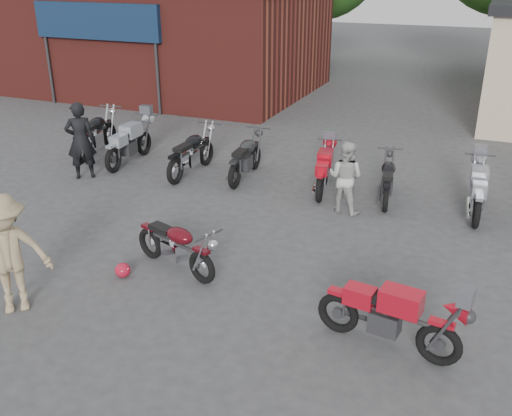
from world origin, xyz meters
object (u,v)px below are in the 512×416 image
at_px(helmet, 123,270).
at_px(row_bike_1, 129,140).
at_px(row_bike_2, 192,150).
at_px(row_bike_5, 388,177).
at_px(person_dark, 81,141).
at_px(sportbike, 391,313).
at_px(vintage_motorcycle, 176,243).
at_px(person_tan, 7,254).
at_px(row_bike_6, 478,188).
at_px(row_bike_3, 246,155).
at_px(person_light, 345,177).
at_px(row_bike_4, 324,168).
at_px(row_bike_0, 95,132).

xyz_separation_m(helmet, row_bike_1, (-3.27, 5.03, 0.48)).
relative_size(row_bike_2, row_bike_5, 1.15).
bearing_deg(row_bike_5, row_bike_2, 82.71).
xyz_separation_m(helmet, person_dark, (-3.67, 3.66, 0.81)).
xyz_separation_m(sportbike, row_bike_5, (-1.06, 5.29, -0.03)).
distance_m(vintage_motorcycle, person_tan, 2.59).
distance_m(person_tan, row_bike_1, 6.88).
xyz_separation_m(person_dark, row_bike_1, (0.40, 1.37, -0.32)).
bearing_deg(person_dark, row_bike_6, 149.59).
relative_size(person_tan, row_bike_5, 1.03).
bearing_deg(vintage_motorcycle, row_bike_3, 117.74).
relative_size(person_light, row_bike_1, 0.73).
height_order(person_dark, person_tan, person_dark).
relative_size(row_bike_1, row_bike_4, 1.10).
distance_m(person_tan, row_bike_5, 7.80).
distance_m(person_light, row_bike_5, 1.23).
bearing_deg(helmet, person_dark, 135.12).
xyz_separation_m(person_dark, row_bike_2, (2.30, 1.25, -0.33)).
distance_m(helmet, row_bike_6, 7.27).
relative_size(row_bike_1, row_bike_6, 1.06).
height_order(person_dark, person_light, person_dark).
bearing_deg(person_dark, sportbike, 115.22).
xyz_separation_m(helmet, row_bike_0, (-4.55, 5.31, 0.50)).
bearing_deg(row_bike_6, sportbike, 167.06).
bearing_deg(helmet, person_light, 56.84).
bearing_deg(row_bike_4, row_bike_3, 78.46).
xyz_separation_m(row_bike_4, row_bike_6, (3.28, -0.04, 0.02)).
distance_m(person_dark, person_light, 6.37).
bearing_deg(row_bike_6, person_tan, 132.17).
relative_size(person_light, row_bike_6, 0.77).
xyz_separation_m(person_light, row_bike_0, (-7.23, 1.22, -0.14)).
bearing_deg(row_bike_3, helmet, 176.46).
distance_m(sportbike, person_tan, 5.49).
relative_size(row_bike_0, row_bike_6, 1.09).
bearing_deg(row_bike_2, helmet, -163.18).
bearing_deg(row_bike_3, vintage_motorcycle, -174.55).
bearing_deg(person_dark, row_bike_5, 152.17).
height_order(helmet, person_tan, person_tan).
distance_m(person_light, row_bike_1, 6.02).
xyz_separation_m(row_bike_4, row_bike_5, (1.43, -0.00, -0.02)).
relative_size(person_light, row_bike_3, 0.76).
relative_size(row_bike_2, row_bike_6, 1.06).
xyz_separation_m(row_bike_0, row_bike_6, (9.77, -0.27, -0.05)).
bearing_deg(person_light, row_bike_6, -150.88).
height_order(vintage_motorcycle, row_bike_2, row_bike_2).
bearing_deg(sportbike, row_bike_1, 153.96).
bearing_deg(row_bike_3, row_bike_6, -95.18).
distance_m(row_bike_4, row_bike_6, 3.28).
xyz_separation_m(person_tan, row_bike_2, (-0.46, 6.34, -0.33)).
height_order(person_light, row_bike_5, person_light).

